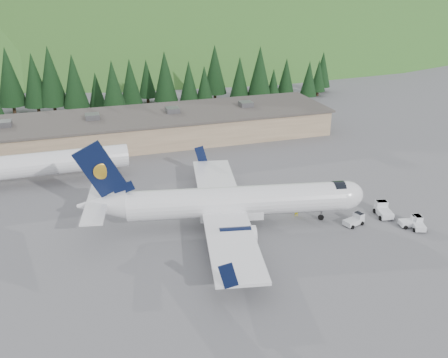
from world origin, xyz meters
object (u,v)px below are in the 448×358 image
(second_airliner, at_px, (35,164))
(baggage_tug_b, at_px, (412,222))
(baggage_tug_c, at_px, (418,223))
(baggage_tug_a, at_px, (355,220))
(ramp_worker, at_px, (296,210))
(baggage_tug_d, at_px, (383,210))
(airliner, at_px, (230,202))
(terminal_building, at_px, (147,127))

(second_airliner, relative_size, baggage_tug_b, 9.39)
(baggage_tug_c, bearing_deg, baggage_tug_a, 85.81)
(ramp_worker, bearing_deg, baggage_tug_d, 160.28)
(baggage_tug_b, bearing_deg, airliner, 172.28)
(baggage_tug_b, height_order, terminal_building, terminal_building)
(airliner, xyz_separation_m, terminal_building, (-3.96, 37.79, -0.60))
(second_airliner, distance_m, terminal_building, 25.55)
(airliner, xyz_separation_m, baggage_tug_a, (15.37, -4.77, -2.58))
(airliner, bearing_deg, baggage_tug_a, -6.10)
(airliner, relative_size, baggage_tug_d, 10.39)
(baggage_tug_c, bearing_deg, ramp_worker, 80.29)
(baggage_tug_c, bearing_deg, baggage_tug_d, 45.99)
(baggage_tug_c, bearing_deg, terminal_building, 50.47)
(baggage_tug_b, distance_m, baggage_tug_d, 4.21)
(airliner, distance_m, terminal_building, 38.01)
(baggage_tug_c, distance_m, baggage_tug_d, 4.88)
(ramp_worker, bearing_deg, second_airliner, -36.91)
(baggage_tug_b, bearing_deg, terminal_building, 130.86)
(ramp_worker, bearing_deg, baggage_tug_a, 140.99)
(airliner, xyz_separation_m, baggage_tug_b, (22.10, -7.45, -2.58))
(airliner, distance_m, baggage_tug_d, 20.82)
(baggage_tug_c, height_order, baggage_tug_d, baggage_tug_d)
(terminal_building, bearing_deg, airliner, -84.01)
(baggage_tug_d, bearing_deg, terminal_building, 43.56)
(second_airliner, relative_size, terminal_building, 0.39)
(terminal_building, bearing_deg, baggage_tug_c, -60.03)
(ramp_worker, bearing_deg, airliner, -5.02)
(baggage_tug_d, bearing_deg, second_airliner, 73.25)
(second_airliner, distance_m, ramp_worker, 39.84)
(baggage_tug_a, relative_size, baggage_tug_c, 1.00)
(baggage_tug_b, relative_size, ramp_worker, 1.74)
(baggage_tug_b, bearing_deg, baggage_tug_c, -47.11)
(airliner, distance_m, baggage_tug_b, 23.46)
(airliner, xyz_separation_m, second_airliner, (-23.88, 21.79, 0.10))
(baggage_tug_b, distance_m, baggage_tug_c, 0.68)
(baggage_tug_d, xyz_separation_m, ramp_worker, (-11.17, 3.32, 0.07))
(airliner, distance_m, ramp_worker, 9.49)
(baggage_tug_b, height_order, baggage_tug_c, baggage_tug_b)
(airliner, height_order, baggage_tug_d, airliner)
(terminal_building, distance_m, baggage_tug_d, 48.06)
(second_airliner, distance_m, baggage_tug_a, 47.46)
(baggage_tug_b, relative_size, baggage_tug_d, 0.84)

